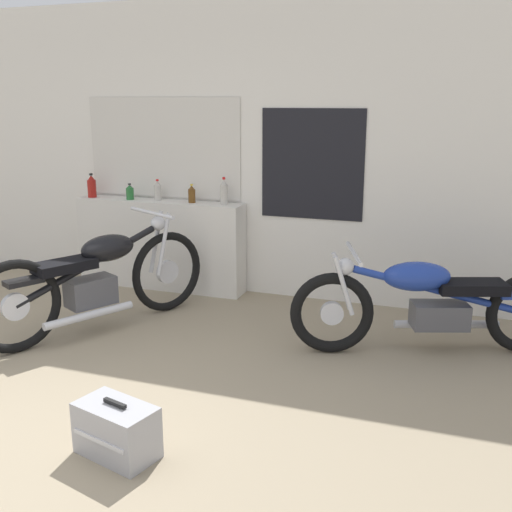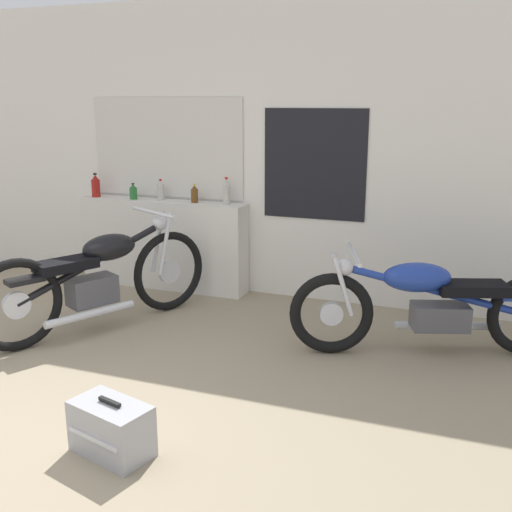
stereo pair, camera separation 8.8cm
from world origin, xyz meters
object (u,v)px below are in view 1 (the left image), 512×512
at_px(bottle_rightmost, 224,192).
at_px(motorcycle_black, 98,278).
at_px(bottle_left_center, 130,192).
at_px(motorcycle_blue, 431,303).
at_px(bottle_center, 158,191).
at_px(bottle_right_center, 192,194).
at_px(hard_case_silver, 117,430).
at_px(bottle_leftmost, 92,187).

xyz_separation_m(bottle_rightmost, motorcycle_black, (-0.63, -1.25, -0.57)).
xyz_separation_m(bottle_left_center, motorcycle_blue, (3.01, -0.78, -0.57)).
bearing_deg(bottle_center, motorcycle_blue, -17.05).
xyz_separation_m(bottle_right_center, hard_case_silver, (0.84, -2.79, -0.83)).
relative_size(bottle_left_center, bottle_right_center, 0.89).
xyz_separation_m(bottle_center, hard_case_silver, (1.23, -2.81, -0.85)).
xyz_separation_m(bottle_leftmost, bottle_left_center, (0.45, -0.00, -0.04)).
height_order(bottle_right_center, bottle_rightmost, bottle_rightmost).
bearing_deg(bottle_rightmost, motorcycle_black, -116.69).
relative_size(bottle_right_center, motorcycle_blue, 0.09).
relative_size(bottle_leftmost, bottle_rightmost, 0.94).
height_order(bottle_center, bottle_right_center, bottle_center).
distance_m(bottle_leftmost, bottle_center, 0.73).
bearing_deg(bottle_leftmost, motorcycle_blue, -12.71).
height_order(bottle_leftmost, bottle_rightmost, bottle_rightmost).
distance_m(bottle_leftmost, hard_case_silver, 3.49).
bearing_deg(hard_case_silver, bottle_center, 113.60).
bearing_deg(hard_case_silver, motorcycle_blue, 52.81).
distance_m(bottle_left_center, bottle_rightmost, 1.01).
bearing_deg(bottle_leftmost, hard_case_silver, -54.58).
bearing_deg(bottle_left_center, bottle_center, 11.24).
relative_size(bottle_left_center, motorcycle_black, 0.09).
bearing_deg(hard_case_silver, bottle_rightmost, 100.30).
height_order(bottle_left_center, motorcycle_black, bottle_left_center).
height_order(bottle_left_center, bottle_right_center, bottle_right_center).
relative_size(bottle_rightmost, motorcycle_black, 0.14).
distance_m(bottle_center, hard_case_silver, 3.18).
height_order(bottle_leftmost, motorcycle_black, bottle_leftmost).
bearing_deg(motorcycle_blue, bottle_left_center, 165.49).
xyz_separation_m(bottle_left_center, hard_case_silver, (1.51, -2.76, -0.82)).
xyz_separation_m(bottle_left_center, motorcycle_black, (0.38, -1.20, -0.52)).
height_order(bottle_center, hard_case_silver, bottle_center).
relative_size(motorcycle_blue, hard_case_silver, 4.10).
bearing_deg(motorcycle_black, hard_case_silver, -53.93).
bearing_deg(bottle_leftmost, bottle_right_center, 1.85).
bearing_deg(motorcycle_black, motorcycle_blue, 8.95).
bearing_deg(bottle_leftmost, bottle_rightmost, 2.03).
relative_size(bottle_leftmost, bottle_center, 1.17).
xyz_separation_m(bottle_rightmost, motorcycle_blue, (2.01, -0.83, -0.62)).
bearing_deg(motorcycle_blue, bottle_right_center, 160.80).
bearing_deg(hard_case_silver, motorcycle_black, 126.07).
xyz_separation_m(bottle_leftmost, motorcycle_black, (0.82, -1.20, -0.56)).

